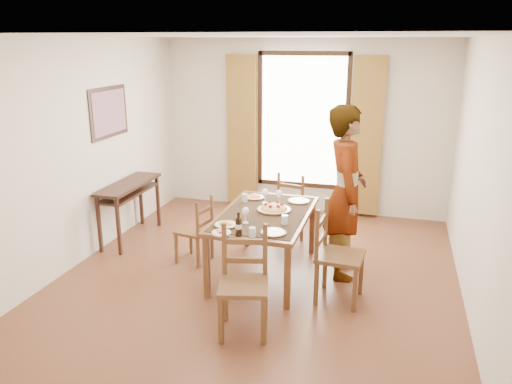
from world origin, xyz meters
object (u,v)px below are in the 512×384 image
(man, at_px, (346,193))
(pasta_platter, at_px, (274,207))
(console_table, at_px, (129,191))
(dining_table, at_px, (265,218))

(man, xyz_separation_m, pasta_platter, (-0.80, -0.15, -0.19))
(console_table, relative_size, dining_table, 0.75)
(dining_table, xyz_separation_m, man, (0.88, 0.25, 0.31))
(man, height_order, pasta_platter, man)
(console_table, height_order, pasta_platter, pasta_platter)
(dining_table, bearing_deg, man, 15.76)
(man, distance_m, pasta_platter, 0.84)
(console_table, relative_size, pasta_platter, 3.00)
(console_table, bearing_deg, pasta_platter, -11.70)
(console_table, height_order, man, man)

